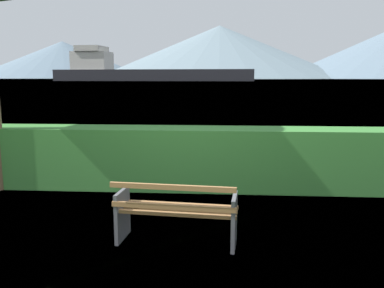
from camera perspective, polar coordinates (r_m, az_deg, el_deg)
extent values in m
plane|color=#567A38|center=(5.45, -2.11, -13.80)|extent=(1400.00, 1400.00, 0.00)
plane|color=#6B8EA3|center=(312.73, 3.88, 9.20)|extent=(620.00, 620.00, 0.00)
cube|color=olive|center=(5.11, -2.59, -10.02)|extent=(1.58, 0.22, 0.04)
cube|color=olive|center=(5.29, -2.14, -9.33)|extent=(1.58, 0.22, 0.04)
cube|color=olive|center=(5.47, -1.73, -8.68)|extent=(1.58, 0.22, 0.04)
cube|color=olive|center=(5.01, -2.78, -9.00)|extent=(1.58, 0.20, 0.06)
cube|color=olive|center=(4.88, -2.92, -6.22)|extent=(1.58, 0.20, 0.06)
cube|color=#4C4C51|center=(5.50, -9.97, -9.95)|extent=(0.10, 0.51, 0.68)
cube|color=#4C4C51|center=(5.22, 6.07, -10.97)|extent=(0.10, 0.51, 0.68)
cube|color=#387A33|center=(7.79, -0.11, -2.02)|extent=(11.25, 0.86, 1.19)
cube|color=#232328|center=(217.99, -5.56, 9.80)|extent=(108.55, 25.77, 6.02)
cube|color=silver|center=(229.15, -14.13, 11.51)|extent=(20.57, 16.45, 9.64)
cube|color=beige|center=(229.47, -14.19, 13.08)|extent=(14.93, 17.58, 3.01)
cone|color=slate|center=(653.90, -18.03, 11.41)|extent=(262.27, 262.27, 55.76)
cone|color=slate|center=(564.34, 3.97, 13.01)|extent=(343.11, 343.11, 71.55)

